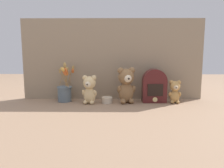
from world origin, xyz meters
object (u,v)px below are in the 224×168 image
(teddy_bear_small, at_px, (175,91))
(vintage_radio, at_px, (154,86))
(flower_vase, at_px, (65,91))
(decorative_tin_tall, at_px, (107,100))
(teddy_bear_medium, at_px, (89,89))
(teddy_bear_large, at_px, (126,84))

(teddy_bear_small, height_order, vintage_radio, vintage_radio)
(teddy_bear_small, relative_size, flower_vase, 0.57)
(flower_vase, distance_m, vintage_radio, 0.75)
(teddy_bear_small, xyz_separation_m, decorative_tin_tall, (-0.55, -0.01, -0.07))
(vintage_radio, bearing_deg, teddy_bear_small, -10.44)
(teddy_bear_medium, relative_size, teddy_bear_small, 1.23)
(teddy_bear_small, bearing_deg, teddy_bear_large, 179.77)
(flower_vase, xyz_separation_m, decorative_tin_tall, (0.36, -0.06, -0.07))
(flower_vase, bearing_deg, vintage_radio, -1.10)
(teddy_bear_large, height_order, flower_vase, flower_vase)
(teddy_bear_large, bearing_deg, flower_vase, 175.23)
(vintage_radio, bearing_deg, teddy_bear_large, -173.00)
(teddy_bear_medium, bearing_deg, teddy_bear_small, 2.52)
(vintage_radio, bearing_deg, decorative_tin_tall, -173.77)
(teddy_bear_medium, xyz_separation_m, teddy_bear_small, (0.69, 0.03, -0.02))
(teddy_bear_medium, xyz_separation_m, flower_vase, (-0.22, 0.07, -0.03))
(teddy_bear_medium, relative_size, decorative_tin_tall, 2.58)
(flower_vase, relative_size, decorative_tin_tall, 3.70)
(vintage_radio, distance_m, decorative_tin_tall, 0.41)
(decorative_tin_tall, bearing_deg, vintage_radio, 6.23)
(flower_vase, bearing_deg, teddy_bear_small, -2.80)
(teddy_bear_medium, height_order, flower_vase, flower_vase)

